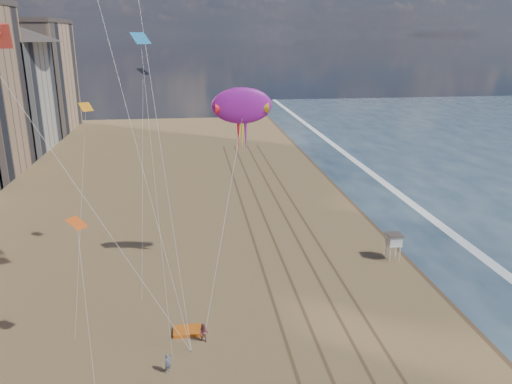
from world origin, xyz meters
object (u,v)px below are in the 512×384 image
grounded_kite (189,331)px  kite_flyer_b (204,333)px  show_kite (242,106)px  kite_flyer_a (168,363)px  lifeguard_stand (394,240)px

grounded_kite → kite_flyer_b: bearing=-52.6°
show_kite → kite_flyer_a: (-7.06, -15.24, -16.20)m
grounded_kite → kite_flyer_a: kite_flyer_a is taller
grounded_kite → show_kite: size_ratio=0.12×
grounded_kite → show_kite: show_kite is taller
lifeguard_stand → kite_flyer_b: size_ratio=1.80×
lifeguard_stand → grounded_kite: 24.72m
lifeguard_stand → kite_flyer_a: (-23.44, -16.07, -1.53)m
grounded_kite → kite_flyer_b: 2.03m
lifeguard_stand → grounded_kite: size_ratio=1.19×
grounded_kite → kite_flyer_a: bearing=-107.8°
grounded_kite → lifeguard_stand: bearing=26.1°
lifeguard_stand → kite_flyer_b: (-20.76, -12.68, -1.46)m
show_kite → kite_flyer_b: size_ratio=12.50×
lifeguard_stand → kite_flyer_a: lifeguard_stand is taller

